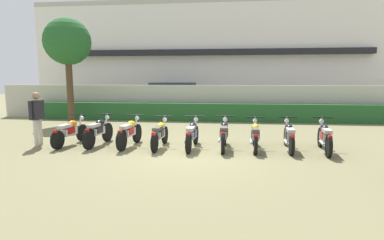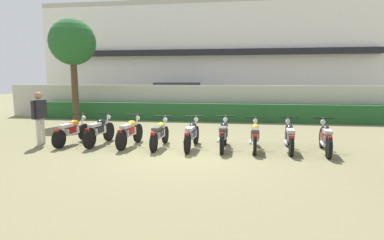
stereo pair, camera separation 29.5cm
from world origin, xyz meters
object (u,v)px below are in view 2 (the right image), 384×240
at_px(motorcycle_in_row_4, 192,134).
at_px(motorcycle_in_row_7, 289,136).
at_px(motorcycle_in_row_2, 130,132).
at_px(tree_near_inspector, 73,43).
at_px(inspector_person, 39,113).
at_px(motorcycle_in_row_8, 325,137).
at_px(motorcycle_in_row_3, 160,134).
at_px(motorcycle_in_row_0, 72,131).
at_px(motorcycle_in_row_1, 99,131).
at_px(motorcycle_in_row_5, 224,134).
at_px(motorcycle_in_row_6, 255,136).
at_px(parked_car, 180,98).

distance_m(motorcycle_in_row_4, motorcycle_in_row_7, 2.89).
bearing_deg(motorcycle_in_row_4, motorcycle_in_row_2, 92.46).
bearing_deg(tree_near_inspector, motorcycle_in_row_4, -37.74).
relative_size(tree_near_inspector, inspector_person, 2.92).
relative_size(motorcycle_in_row_7, inspector_person, 1.12).
relative_size(motorcycle_in_row_8, inspector_person, 1.12).
distance_m(tree_near_inspector, motorcycle_in_row_8, 12.07).
distance_m(tree_near_inspector, motorcycle_in_row_3, 8.25).
xyz_separation_m(motorcycle_in_row_2, motorcycle_in_row_4, (1.98, -0.04, -0.01)).
bearing_deg(motorcycle_in_row_0, motorcycle_in_row_1, -81.61).
bearing_deg(motorcycle_in_row_1, motorcycle_in_row_5, -86.31).
height_order(tree_near_inspector, motorcycle_in_row_4, tree_near_inspector).
relative_size(motorcycle_in_row_6, motorcycle_in_row_8, 0.94).
relative_size(motorcycle_in_row_4, motorcycle_in_row_6, 1.05).
distance_m(motorcycle_in_row_1, inspector_person, 2.00).
bearing_deg(motorcycle_in_row_3, inspector_person, 93.81).
bearing_deg(motorcycle_in_row_6, motorcycle_in_row_0, 93.29).
relative_size(motorcycle_in_row_1, motorcycle_in_row_8, 0.97).
bearing_deg(tree_near_inspector, motorcycle_in_row_1, -54.60).
distance_m(motorcycle_in_row_6, inspector_person, 6.84).
distance_m(motorcycle_in_row_1, motorcycle_in_row_6, 4.91).
height_order(parked_car, motorcycle_in_row_5, parked_car).
distance_m(motorcycle_in_row_0, motorcycle_in_row_3, 2.95).
bearing_deg(motorcycle_in_row_8, inspector_person, 97.99).
distance_m(motorcycle_in_row_1, motorcycle_in_row_7, 5.91).
bearing_deg(inspector_person, motorcycle_in_row_7, 1.68).
xyz_separation_m(tree_near_inspector, motorcycle_in_row_2, (4.57, -5.03, -3.36)).
bearing_deg(motorcycle_in_row_3, motorcycle_in_row_8, -87.73).
height_order(motorcycle_in_row_0, inspector_person, inspector_person).
bearing_deg(motorcycle_in_row_3, motorcycle_in_row_1, 88.88).
relative_size(motorcycle_in_row_6, inspector_person, 1.05).
xyz_separation_m(motorcycle_in_row_1, motorcycle_in_row_3, (2.02, -0.12, -0.02)).
relative_size(motorcycle_in_row_0, motorcycle_in_row_1, 1.01).
bearing_deg(tree_near_inspector, motorcycle_in_row_5, -33.83).
bearing_deg(motorcycle_in_row_1, inspector_person, 101.39).
relative_size(motorcycle_in_row_7, motorcycle_in_row_8, 1.00).
xyz_separation_m(motorcycle_in_row_3, motorcycle_in_row_6, (2.89, 0.07, 0.00)).
bearing_deg(motorcycle_in_row_2, motorcycle_in_row_4, -86.15).
height_order(motorcycle_in_row_6, motorcycle_in_row_8, motorcycle_in_row_8).
bearing_deg(parked_car, motorcycle_in_row_3, -90.70).
bearing_deg(tree_near_inspector, motorcycle_in_row_2, -47.73).
bearing_deg(motorcycle_in_row_7, parked_car, 33.34).
bearing_deg(motorcycle_in_row_0, tree_near_inspector, 33.60).
xyz_separation_m(motorcycle_in_row_3, motorcycle_in_row_7, (3.89, 0.13, -0.00)).
relative_size(parked_car, motorcycle_in_row_2, 2.53).
height_order(motorcycle_in_row_1, motorcycle_in_row_4, motorcycle_in_row_1).
distance_m(parked_car, motorcycle_in_row_3, 8.95).
bearing_deg(motorcycle_in_row_3, motorcycle_in_row_5, -86.21).
xyz_separation_m(parked_car, inspector_person, (-2.96, -8.98, 0.08)).
bearing_deg(parked_car, motorcycle_in_row_2, -96.97).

